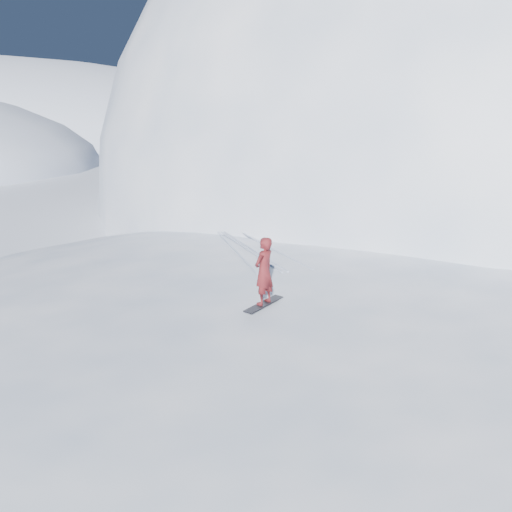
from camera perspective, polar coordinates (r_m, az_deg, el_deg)
The scene contains 8 objects.
ground at distance 15.27m, azimuth 5.86°, elevation -13.36°, with size 400.00×400.00×0.00m, color white.
near_ridge at distance 18.08m, azimuth 5.94°, elevation -8.36°, with size 36.00×28.00×4.80m, color white.
summit_peak at distance 47.26m, azimuth 21.77°, elevation 6.18°, with size 60.00×56.00×56.00m, color white.
peak_shoulder at distance 36.34m, azimuth 11.13°, elevation 4.22°, with size 28.00×24.00×18.00m, color white.
wind_bumps at distance 16.92m, azimuth 1.78°, elevation -10.11°, with size 16.00×14.40×1.00m.
snowboard at distance 13.81m, azimuth 0.89°, elevation -5.49°, with size 1.51×0.28×0.03m, color black.
snowboarder at distance 13.48m, azimuth 0.91°, elevation -1.73°, with size 0.69×0.45×1.88m, color maroon.
board_tracks at distance 19.09m, azimuth -0.52°, elevation 0.84°, with size 2.42×5.99×0.04m.
Camera 1 is at (-4.30, -12.52, 7.61)m, focal length 35.00 mm.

